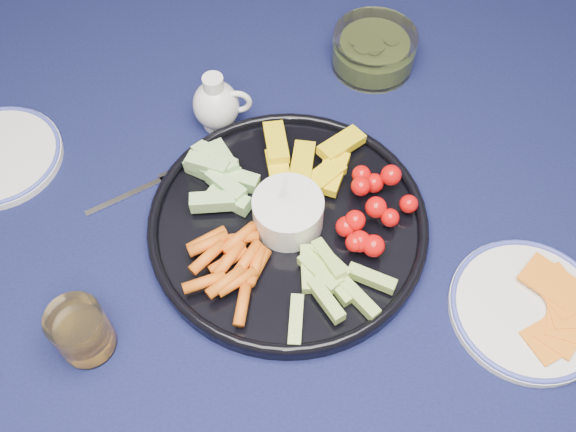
{
  "coord_description": "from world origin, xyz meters",
  "views": [
    {
      "loc": [
        -0.07,
        -0.55,
        1.5
      ],
      "look_at": [
        -0.08,
        -0.09,
        0.78
      ],
      "focal_mm": 40.0,
      "sensor_mm": 36.0,
      "label": 1
    }
  ],
  "objects_px": {
    "dining_table": "(338,212)",
    "creamer_pitcher": "(217,104)",
    "pickle_bowl": "(374,51)",
    "cheese_plate": "(529,308)",
    "juice_tumbler": "(83,333)",
    "crudite_platter": "(286,220)"
  },
  "relations": [
    {
      "from": "dining_table",
      "to": "creamer_pitcher",
      "type": "height_order",
      "value": "creamer_pitcher"
    },
    {
      "from": "pickle_bowl",
      "to": "cheese_plate",
      "type": "xyz_separation_m",
      "value": [
        0.17,
        -0.44,
        -0.02
      ]
    },
    {
      "from": "dining_table",
      "to": "juice_tumbler",
      "type": "height_order",
      "value": "juice_tumbler"
    },
    {
      "from": "pickle_bowl",
      "to": "cheese_plate",
      "type": "distance_m",
      "value": 0.47
    },
    {
      "from": "dining_table",
      "to": "creamer_pitcher",
      "type": "bearing_deg",
      "value": 150.47
    },
    {
      "from": "juice_tumbler",
      "to": "crudite_platter",
      "type": "bearing_deg",
      "value": 35.23
    },
    {
      "from": "crudite_platter",
      "to": "pickle_bowl",
      "type": "relative_size",
      "value": 2.85
    },
    {
      "from": "cheese_plate",
      "to": "dining_table",
      "type": "bearing_deg",
      "value": 138.1
    },
    {
      "from": "cheese_plate",
      "to": "juice_tumbler",
      "type": "bearing_deg",
      "value": -174.86
    },
    {
      "from": "creamer_pitcher",
      "to": "cheese_plate",
      "type": "xyz_separation_m",
      "value": [
        0.42,
        -0.31,
        -0.03
      ]
    },
    {
      "from": "crudite_platter",
      "to": "pickle_bowl",
      "type": "bearing_deg",
      "value": 66.7
    },
    {
      "from": "crudite_platter",
      "to": "pickle_bowl",
      "type": "height_order",
      "value": "crudite_platter"
    },
    {
      "from": "crudite_platter",
      "to": "cheese_plate",
      "type": "distance_m",
      "value": 0.33
    },
    {
      "from": "dining_table",
      "to": "crudite_platter",
      "type": "bearing_deg",
      "value": -133.25
    },
    {
      "from": "dining_table",
      "to": "creamer_pitcher",
      "type": "relative_size",
      "value": 17.22
    },
    {
      "from": "crudite_platter",
      "to": "creamer_pitcher",
      "type": "distance_m",
      "value": 0.22
    },
    {
      "from": "creamer_pitcher",
      "to": "pickle_bowl",
      "type": "bearing_deg",
      "value": 28.09
    },
    {
      "from": "crudite_platter",
      "to": "pickle_bowl",
      "type": "xyz_separation_m",
      "value": [
        0.14,
        0.32,
        0.01
      ]
    },
    {
      "from": "cheese_plate",
      "to": "juice_tumbler",
      "type": "height_order",
      "value": "juice_tumbler"
    },
    {
      "from": "creamer_pitcher",
      "to": "crudite_platter",
      "type": "bearing_deg",
      "value": -60.89
    },
    {
      "from": "dining_table",
      "to": "crudite_platter",
      "type": "relative_size",
      "value": 4.36
    },
    {
      "from": "dining_table",
      "to": "juice_tumbler",
      "type": "xyz_separation_m",
      "value": [
        -0.32,
        -0.26,
        0.12
      ]
    }
  ]
}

